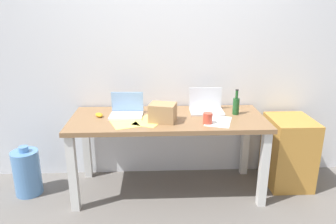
{
  "coord_description": "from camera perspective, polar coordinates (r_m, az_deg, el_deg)",
  "views": [
    {
      "loc": [
        -0.12,
        -2.74,
        1.68
      ],
      "look_at": [
        0.0,
        0.0,
        0.79
      ],
      "focal_mm": 34.21,
      "sensor_mm": 36.0,
      "label": 1
    }
  ],
  "objects": [
    {
      "name": "computer_mouse",
      "position": [
        2.98,
        -12.18,
        -0.5
      ],
      "size": [
        0.1,
        0.12,
        0.03
      ],
      "primitive_type": "ellipsoid",
      "rotation": [
        0.0,
        0.0,
        0.56
      ],
      "color": "gold",
      "rests_on": "desk"
    },
    {
      "name": "laptop_left",
      "position": [
        2.96,
        -7.39,
        0.16
      ],
      "size": [
        0.31,
        0.25,
        0.2
      ],
      "color": "silver",
      "rests_on": "desk"
    },
    {
      "name": "back_wall",
      "position": [
        3.18,
        -0.34,
        11.07
      ],
      "size": [
        5.2,
        0.08,
        2.6
      ],
      "primitive_type": "cube",
      "color": "white",
      "rests_on": "ground"
    },
    {
      "name": "coffee_mug",
      "position": [
        2.74,
        7.09,
        -1.13
      ],
      "size": [
        0.08,
        0.08,
        0.09
      ],
      "primitive_type": "cylinder",
      "color": "#D84C38",
      "rests_on": "desk"
    },
    {
      "name": "cardboard_box",
      "position": [
        2.77,
        -0.95,
        -0.1
      ],
      "size": [
        0.26,
        0.23,
        0.16
      ],
      "primitive_type": "cube",
      "rotation": [
        0.0,
        0.0,
        -0.26
      ],
      "color": "tan",
      "rests_on": "desk"
    },
    {
      "name": "laptop_right",
      "position": [
        3.07,
        6.83,
        0.92
      ],
      "size": [
        0.32,
        0.23,
        0.22
      ],
      "color": "silver",
      "rests_on": "desk"
    },
    {
      "name": "desk",
      "position": [
        2.93,
        0.0,
        -2.8
      ],
      "size": [
        1.76,
        0.71,
        0.74
      ],
      "color": "olive",
      "rests_on": "ground"
    },
    {
      "name": "filing_cabinet",
      "position": [
        3.38,
        20.64,
        -6.62
      ],
      "size": [
        0.4,
        0.48,
        0.68
      ],
      "primitive_type": "cube",
      "color": "#C68938",
      "rests_on": "ground"
    },
    {
      "name": "paper_sheet_front_right",
      "position": [
        2.82,
        8.94,
        -1.66
      ],
      "size": [
        0.29,
        0.35,
        0.0
      ],
      "primitive_type": "cube",
      "rotation": [
        0.0,
        0.0,
        -0.31
      ],
      "color": "white",
      "rests_on": "desk"
    },
    {
      "name": "ground_plane",
      "position": [
        3.21,
        0.0,
        -13.57
      ],
      "size": [
        8.0,
        8.0,
        0.0
      ],
      "primitive_type": "plane",
      "color": "slate"
    },
    {
      "name": "beer_bottle",
      "position": [
        3.02,
        12.03,
        1.19
      ],
      "size": [
        0.06,
        0.06,
        0.24
      ],
      "color": "#1E5123",
      "rests_on": "desk"
    },
    {
      "name": "water_cooler_jug",
      "position": [
        3.32,
        -23.83,
        -9.79
      ],
      "size": [
        0.25,
        0.25,
        0.48
      ],
      "color": "#598CC6",
      "rests_on": "ground"
    },
    {
      "name": "paper_sheet_front_left",
      "position": [
        2.78,
        -7.85,
        -1.9
      ],
      "size": [
        0.3,
        0.35,
        0.0
      ],
      "primitive_type": "cube",
      "rotation": [
        0.0,
        0.0,
        0.35
      ],
      "color": "#F4E06B",
      "rests_on": "desk"
    },
    {
      "name": "paper_yellow_folder",
      "position": [
        2.8,
        -3.31,
        -1.6
      ],
      "size": [
        0.31,
        0.36,
        0.0
      ],
      "primitive_type": "cube",
      "rotation": [
        0.0,
        0.0,
        -0.43
      ],
      "color": "#F4E06B",
      "rests_on": "desk"
    }
  ]
}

